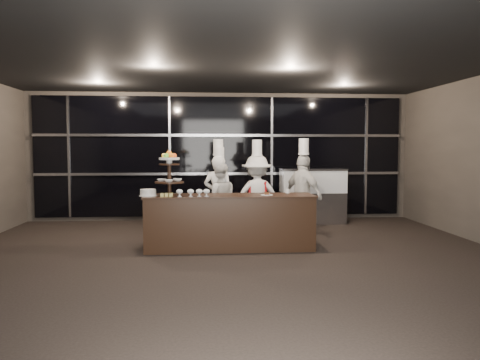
{
  "coord_description": "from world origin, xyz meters",
  "views": [
    {
      "loc": [
        -0.43,
        -6.1,
        1.72
      ],
      "look_at": [
        0.21,
        2.0,
        1.15
      ],
      "focal_mm": 35.0,
      "sensor_mm": 36.0,
      "label": 1
    }
  ],
  "objects": [
    {
      "name": "chef_a",
      "position": [
        -0.14,
        2.83,
        0.82
      ],
      "size": [
        0.66,
        0.52,
        1.87
      ],
      "color": "white",
      "rests_on": "ground"
    },
    {
      "name": "chef_b",
      "position": [
        -0.12,
        2.8,
        0.73
      ],
      "size": [
        0.73,
        0.59,
        1.72
      ],
      "color": "silver",
      "rests_on": "ground"
    },
    {
      "name": "layer_cake",
      "position": [
        -1.33,
        1.65,
        0.97
      ],
      "size": [
        0.3,
        0.3,
        0.11
      ],
      "color": "white",
      "rests_on": "buffet_counter"
    },
    {
      "name": "buffet_counter",
      "position": [
        0.01,
        1.7,
        0.47
      ],
      "size": [
        2.84,
        0.74,
        0.92
      ],
      "color": "black",
      "rests_on": "ground"
    },
    {
      "name": "window_wall",
      "position": [
        0.0,
        4.94,
        1.5
      ],
      "size": [
        8.6,
        0.1,
        2.8
      ],
      "color": "black",
      "rests_on": "ground"
    },
    {
      "name": "room",
      "position": [
        0.0,
        0.0,
        1.5
      ],
      "size": [
        10.0,
        10.0,
        10.0
      ],
      "color": "black",
      "rests_on": "ground"
    },
    {
      "name": "chef_c",
      "position": [
        0.6,
        2.81,
        0.79
      ],
      "size": [
        1.04,
        0.63,
        1.86
      ],
      "color": "silver",
      "rests_on": "ground"
    },
    {
      "name": "pastry_squares",
      "position": [
        -1.02,
        1.53,
        0.95
      ],
      "size": [
        0.2,
        0.13,
        0.05
      ],
      "color": "#D5C868",
      "rests_on": "buffet_counter"
    },
    {
      "name": "display_case",
      "position": [
        2.05,
        4.3,
        0.69
      ],
      "size": [
        1.45,
        0.63,
        1.24
      ],
      "color": "#A5A5AA",
      "rests_on": "ground"
    },
    {
      "name": "compotes",
      "position": [
        -0.58,
        1.48,
        1.0
      ],
      "size": [
        0.55,
        0.11,
        0.12
      ],
      "color": "silver",
      "rests_on": "buffet_counter"
    },
    {
      "name": "display_stand",
      "position": [
        -0.99,
        1.7,
        1.34
      ],
      "size": [
        0.48,
        0.48,
        0.74
      ],
      "color": "black",
      "rests_on": "buffet_counter"
    },
    {
      "name": "chef_d",
      "position": [
        1.48,
        2.65,
        0.81
      ],
      "size": [
        0.83,
        0.99,
        1.89
      ],
      "color": "white",
      "rests_on": "ground"
    },
    {
      "name": "small_plate",
      "position": [
        0.63,
        1.6,
        0.94
      ],
      "size": [
        0.2,
        0.2,
        0.05
      ],
      "color": "white",
      "rests_on": "buffet_counter"
    },
    {
      "name": "chef_cup",
      "position": [
        1.04,
        1.95,
        0.96
      ],
      "size": [
        0.08,
        0.08,
        0.07
      ],
      "primitive_type": "cylinder",
      "color": "white",
      "rests_on": "buffet_counter"
    }
  ]
}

